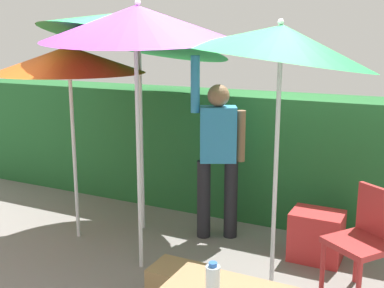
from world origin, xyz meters
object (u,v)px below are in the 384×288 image
object	(u,v)px
umbrella_yellow	(280,43)
cooler_box	(316,236)
umbrella_rainbow	(137,28)
crate_cardboard	(176,284)
chair_plastic	(367,237)
umbrella_navy	(69,60)
person_vendor	(218,150)
bottle_water	(213,287)
umbrella_orange	(137,23)

from	to	relation	value
umbrella_yellow	cooler_box	xyz separation A→B (m)	(0.24, 0.63, -1.78)
umbrella_rainbow	crate_cardboard	world-z (taller)	umbrella_rainbow
chair_plastic	crate_cardboard	bearing A→B (deg)	-150.09
umbrella_rainbow	umbrella_navy	bearing A→B (deg)	-131.55
person_vendor	cooler_box	distance (m)	1.26
chair_plastic	crate_cardboard	world-z (taller)	chair_plastic
umbrella_navy	cooler_box	world-z (taller)	umbrella_navy
umbrella_rainbow	bottle_water	xyz separation A→B (m)	(1.87, -2.28, -1.26)
umbrella_yellow	umbrella_orange	bearing A→B (deg)	-168.79
person_vendor	crate_cardboard	xyz separation A→B (m)	(0.22, -1.30, -0.79)
umbrella_rainbow	umbrella_yellow	world-z (taller)	umbrella_rainbow
chair_plastic	umbrella_rainbow	bearing A→B (deg)	169.99
cooler_box	crate_cardboard	distance (m)	1.49
umbrella_rainbow	umbrella_orange	world-z (taller)	umbrella_rainbow
chair_plastic	bottle_water	world-z (taller)	bottle_water
person_vendor	chair_plastic	world-z (taller)	person_vendor
umbrella_navy	person_vendor	distance (m)	1.72
umbrella_yellow	cooler_box	world-z (taller)	umbrella_yellow
chair_plastic	umbrella_yellow	bearing A→B (deg)	-168.48
umbrella_navy	umbrella_orange	bearing A→B (deg)	-15.94
cooler_box	crate_cardboard	world-z (taller)	cooler_box
umbrella_navy	crate_cardboard	size ratio (longest dim) A/B	5.18
chair_plastic	cooler_box	size ratio (longest dim) A/B	1.89
person_vendor	crate_cardboard	world-z (taller)	person_vendor
umbrella_navy	bottle_water	xyz separation A→B (m)	(2.33, -1.76, -0.95)
umbrella_orange	cooler_box	size ratio (longest dim) A/B	5.09
umbrella_orange	cooler_box	bearing A→B (deg)	31.90
umbrella_orange	umbrella_navy	bearing A→B (deg)	164.06
bottle_water	umbrella_navy	bearing A→B (deg)	142.87
umbrella_rainbow	cooler_box	xyz separation A→B (m)	(1.89, 0.07, -1.91)
cooler_box	bottle_water	distance (m)	2.43
umbrella_yellow	bottle_water	xyz separation A→B (m)	(0.21, -1.71, -1.12)
umbrella_orange	cooler_box	xyz separation A→B (m)	(1.38, 0.86, -1.93)
person_vendor	bottle_water	world-z (taller)	person_vendor
umbrella_orange	bottle_water	size ratio (longest dim) A/B	9.99
chair_plastic	cooler_box	distance (m)	0.74
umbrella_orange	umbrella_yellow	world-z (taller)	umbrella_orange
chair_plastic	crate_cardboard	size ratio (longest dim) A/B	2.29
person_vendor	umbrella_yellow	bearing A→B (deg)	-40.76
umbrella_orange	umbrella_yellow	xyz separation A→B (m)	(1.15, 0.23, -0.16)
umbrella_rainbow	person_vendor	distance (m)	1.49
umbrella_navy	chair_plastic	world-z (taller)	umbrella_navy
umbrella_yellow	umbrella_rainbow	bearing A→B (deg)	161.13
crate_cardboard	umbrella_navy	bearing A→B (deg)	156.75
umbrella_rainbow	chair_plastic	size ratio (longest dim) A/B	2.91
umbrella_yellow	person_vendor	distance (m)	1.52
umbrella_yellow	cooler_box	distance (m)	1.90
crate_cardboard	bottle_water	world-z (taller)	bottle_water
umbrella_rainbow	cooler_box	bearing A→B (deg)	2.01
umbrella_yellow	chair_plastic	size ratio (longest dim) A/B	2.57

